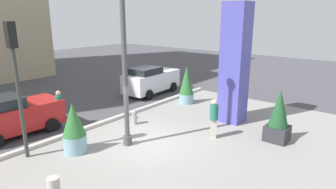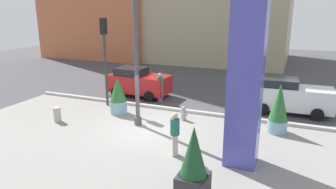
{
  "view_description": "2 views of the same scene",
  "coord_description": "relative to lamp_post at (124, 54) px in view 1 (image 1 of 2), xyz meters",
  "views": [
    {
      "loc": [
        -8.24,
        -7.91,
        5.21
      ],
      "look_at": [
        1.0,
        -0.37,
        1.95
      ],
      "focal_mm": 31.14,
      "sensor_mm": 36.0,
      "label": 1
    },
    {
      "loc": [
        6.19,
        -12.36,
        5.56
      ],
      "look_at": [
        1.2,
        -0.29,
        1.92
      ],
      "focal_mm": 33.59,
      "sensor_mm": 36.0,
      "label": 2
    }
  ],
  "objects": [
    {
      "name": "art_pillar_blue",
      "position": [
        5.32,
        -1.99,
        -0.86
      ],
      "size": [
        1.12,
        1.12,
        5.82
      ],
      "primitive_type": "cube",
      "color": "#4C4CAD",
      "rests_on": "ground_plane"
    },
    {
      "name": "potted_plant_curbside",
      "position": [
        4.33,
        -4.63,
        -2.71
      ],
      "size": [
        0.93,
        0.93,
        2.24
      ],
      "color": "#2D2D33",
      "rests_on": "ground_plane"
    },
    {
      "name": "curb_strip",
      "position": [
        0.68,
        2.7,
        -3.69
      ],
      "size": [
        18.0,
        0.24,
        0.16
      ],
      "primitive_type": "cube",
      "color": "#B7B2A8",
      "rests_on": "ground_plane"
    },
    {
      "name": "potted_plant_by_pillar",
      "position": [
        6.35,
        1.58,
        -2.63
      ],
      "size": [
        0.89,
        0.89,
        2.33
      ],
      "color": "#7AA8B7",
      "rests_on": "ground_plane"
    },
    {
      "name": "car_far_lane",
      "position": [
        -2.45,
        4.74,
        -2.87
      ],
      "size": [
        3.97,
        2.21,
        1.81
      ],
      "color": "red",
      "rests_on": "ground_plane"
    },
    {
      "name": "pedestrian_by_curb",
      "position": [
        -0.59,
        4.03,
        -2.77
      ],
      "size": [
        0.49,
        0.49,
        1.78
      ],
      "color": "slate",
      "rests_on": "ground_plane"
    },
    {
      "name": "ground_plane",
      "position": [
        0.68,
        3.58,
        -3.77
      ],
      "size": [
        60.0,
        60.0,
        0.0
      ],
      "primitive_type": "plane",
      "color": "#47474C"
    },
    {
      "name": "pedestrian_on_sidewalk",
      "position": [
        2.86,
        -2.38,
        -2.79
      ],
      "size": [
        0.49,
        0.49,
        1.75
      ],
      "color": "#B2AD9E",
      "rests_on": "ground_plane"
    },
    {
      "name": "lamp_post",
      "position": [
        0.0,
        0.0,
        0.0
      ],
      "size": [
        0.44,
        0.44,
        7.72
      ],
      "color": "#4C4C51",
      "rests_on": "ground_plane"
    },
    {
      "name": "traffic_light_corner",
      "position": [
        -3.15,
        2.16,
        -0.43
      ],
      "size": [
        0.28,
        0.42,
        5.01
      ],
      "color": "#333833",
      "rests_on": "ground_plane"
    },
    {
      "name": "plaza_pavement",
      "position": [
        0.68,
        -2.42,
        -3.77
      ],
      "size": [
        18.0,
        10.0,
        0.02
      ],
      "primitive_type": "cube",
      "color": "gray",
      "rests_on": "ground_plane"
    },
    {
      "name": "car_curb_west",
      "position": [
        6.68,
        4.79,
        -2.83
      ],
      "size": [
        4.35,
        2.08,
        1.88
      ],
      "color": "silver",
      "rests_on": "ground_plane"
    },
    {
      "name": "fire_hydrant",
      "position": [
        1.83,
        1.47,
        -3.4
      ],
      "size": [
        0.36,
        0.26,
        0.75
      ],
      "color": "#99999E",
      "rests_on": "ground_plane"
    },
    {
      "name": "concrete_bollard",
      "position": [
        -3.95,
        -1.15,
        -3.39
      ],
      "size": [
        0.36,
        0.36,
        0.75
      ],
      "primitive_type": "cylinder",
      "color": "#B2ADA3",
      "rests_on": "ground_plane"
    },
    {
      "name": "potted_plant_near_left",
      "position": [
        -1.75,
        1.09,
        -2.77
      ],
      "size": [
        0.9,
        0.9,
        2.01
      ],
      "color": "#7AA8B7",
      "rests_on": "ground_plane"
    }
  ]
}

